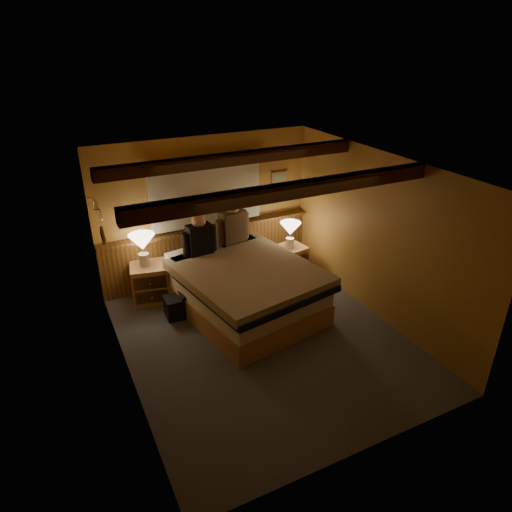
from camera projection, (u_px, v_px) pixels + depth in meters
floor at (263, 339)px, 6.28m from camera, size 4.20×4.20×0.00m
ceiling at (265, 168)px, 5.22m from camera, size 4.20×4.20×0.00m
wall_back at (206, 210)px, 7.44m from camera, size 3.60×0.00×3.60m
wall_left at (119, 294)px, 5.04m from camera, size 0.00×4.20×4.20m
wall_right at (377, 236)px, 6.47m from camera, size 0.00×4.20×4.20m
wall_front at (372, 357)px, 4.06m from camera, size 3.60×0.00×3.60m
wainscot at (209, 251)px, 7.71m from camera, size 3.60×0.23×0.94m
curtain_window at (206, 192)px, 7.25m from camera, size 2.18×0.09×1.11m
ceiling_beams at (259, 173)px, 5.38m from camera, size 3.60×1.65×0.16m
coat_rail at (98, 209)px, 6.13m from camera, size 0.05×0.55×0.24m
framed_print at (279, 179)px, 7.81m from camera, size 0.30×0.04×0.25m
bed at (244, 288)px, 6.75m from camera, size 2.06×2.50×0.77m
nightstand_left at (150, 282)px, 7.10m from camera, size 0.63×0.59×0.60m
nightstand_right at (290, 262)px, 7.81m from camera, size 0.57×0.53×0.55m
lamp_left at (142, 244)px, 6.81m from camera, size 0.39×0.39×0.51m
lamp_right at (290, 230)px, 7.53m from camera, size 0.35×0.35×0.45m
person_left at (200, 237)px, 6.87m from camera, size 0.55×0.24×0.67m
person_right at (233, 225)px, 7.25m from camera, size 0.60×0.31×0.74m
duffel_bag at (183, 305)px, 6.77m from camera, size 0.54×0.34×0.38m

